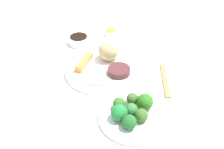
{
  "coord_description": "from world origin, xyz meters",
  "views": [
    {
      "loc": [
        0.89,
        -0.26,
        0.69
      ],
      "look_at": [
        0.1,
        -0.03,
        0.06
      ],
      "focal_mm": 44.59,
      "sensor_mm": 36.0,
      "label": 1
    }
  ],
  "objects_px": {
    "main_plate": "(101,71)",
    "soy_sauce_bowl": "(79,40)",
    "broccoli_plate": "(134,117)",
    "sauce_ramekin_hot_mustard": "(111,33)",
    "chopsticks_pair": "(165,80)"
  },
  "relations": [
    {
      "from": "main_plate",
      "to": "chopsticks_pair",
      "type": "distance_m",
      "value": 0.25
    },
    {
      "from": "chopsticks_pair",
      "to": "soy_sauce_bowl",
      "type": "bearing_deg",
      "value": -143.87
    },
    {
      "from": "broccoli_plate",
      "to": "chopsticks_pair",
      "type": "relative_size",
      "value": 1.12
    },
    {
      "from": "soy_sauce_bowl",
      "to": "chopsticks_pair",
      "type": "relative_size",
      "value": 0.46
    },
    {
      "from": "main_plate",
      "to": "chopsticks_pair",
      "type": "relative_size",
      "value": 1.39
    },
    {
      "from": "broccoli_plate",
      "to": "sauce_ramekin_hot_mustard",
      "type": "distance_m",
      "value": 0.56
    },
    {
      "from": "sauce_ramekin_hot_mustard",
      "to": "broccoli_plate",
      "type": "bearing_deg",
      "value": -8.36
    },
    {
      "from": "main_plate",
      "to": "sauce_ramekin_hot_mustard",
      "type": "relative_size",
      "value": 4.99
    },
    {
      "from": "main_plate",
      "to": "sauce_ramekin_hot_mustard",
      "type": "xyz_separation_m",
      "value": [
        -0.28,
        0.12,
        0.0
      ]
    },
    {
      "from": "sauce_ramekin_hot_mustard",
      "to": "chopsticks_pair",
      "type": "distance_m",
      "value": 0.42
    },
    {
      "from": "broccoli_plate",
      "to": "sauce_ramekin_hot_mustard",
      "type": "relative_size",
      "value": 4.03
    },
    {
      "from": "main_plate",
      "to": "soy_sauce_bowl",
      "type": "distance_m",
      "value": 0.25
    },
    {
      "from": "broccoli_plate",
      "to": "sauce_ramekin_hot_mustard",
      "type": "height_order",
      "value": "sauce_ramekin_hot_mustard"
    },
    {
      "from": "main_plate",
      "to": "broccoli_plate",
      "type": "distance_m",
      "value": 0.28
    },
    {
      "from": "sauce_ramekin_hot_mustard",
      "to": "chopsticks_pair",
      "type": "relative_size",
      "value": 0.28
    }
  ]
}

